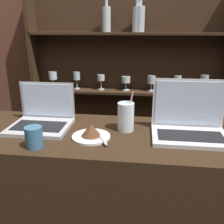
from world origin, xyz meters
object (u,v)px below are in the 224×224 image
object	(u,v)px
laptop_near	(42,118)
cake_plate	(91,133)
coffee_cup	(34,137)
laptop_far	(189,124)
water_glass	(126,117)

from	to	relation	value
laptop_near	cake_plate	bearing A→B (deg)	-22.16
coffee_cup	laptop_far	bearing A→B (deg)	17.61
water_glass	coffee_cup	world-z (taller)	water_glass
laptop_near	coffee_cup	bearing A→B (deg)	-75.99
cake_plate	water_glass	xyz separation A→B (m)	(0.15, 0.11, 0.04)
laptop_far	water_glass	world-z (taller)	laptop_far
laptop_near	cake_plate	xyz separation A→B (m)	(0.28, -0.11, -0.02)
laptop_far	coffee_cup	distance (m)	0.70
laptop_near	coffee_cup	size ratio (longest dim) A/B	3.20
cake_plate	water_glass	bearing A→B (deg)	36.50
water_glass	laptop_near	bearing A→B (deg)	179.77
laptop_far	cake_plate	xyz separation A→B (m)	(-0.45, -0.09, -0.03)
laptop_far	coffee_cup	bearing A→B (deg)	-162.39
laptop_far	water_glass	size ratio (longest dim) A/B	1.74
laptop_far	cake_plate	distance (m)	0.46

